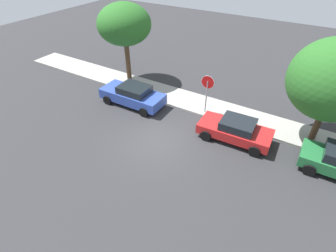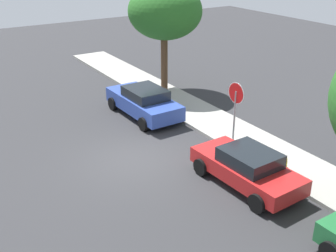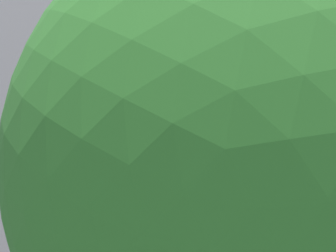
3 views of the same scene
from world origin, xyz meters
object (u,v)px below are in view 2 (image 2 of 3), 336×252
at_px(stop_sign, 235,102).
at_px(street_tree_mid_block, 165,12).
at_px(parked_car_blue, 144,102).
at_px(fire_hydrant, 284,166).
at_px(parked_car_red, 247,167).

distance_m(stop_sign, street_tree_mid_block, 7.82).
relative_size(parked_car_blue, street_tree_mid_block, 0.77).
relative_size(stop_sign, parked_car_blue, 0.61).
distance_m(stop_sign, fire_hydrant, 3.20).
bearing_deg(parked_car_blue, fire_hydrant, 11.54).
bearing_deg(parked_car_red, parked_car_blue, 179.46).
distance_m(street_tree_mid_block, fire_hydrant, 10.95).
bearing_deg(street_tree_mid_block, parked_car_blue, -47.58).
xyz_separation_m(parked_car_blue, fire_hydrant, (7.54, 1.54, -0.39)).
height_order(parked_car_red, fire_hydrant, parked_car_red).
xyz_separation_m(stop_sign, fire_hydrant, (2.80, 0.00, -1.55)).
relative_size(stop_sign, street_tree_mid_block, 0.46).
bearing_deg(fire_hydrant, street_tree_mid_block, 172.84).
height_order(stop_sign, parked_car_red, stop_sign).
xyz_separation_m(parked_car_red, fire_hydrant, (0.20, 1.61, -0.33)).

